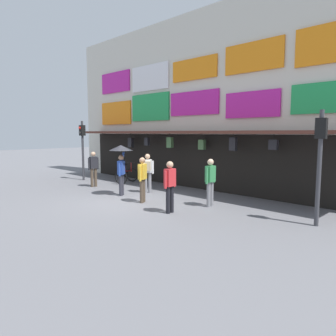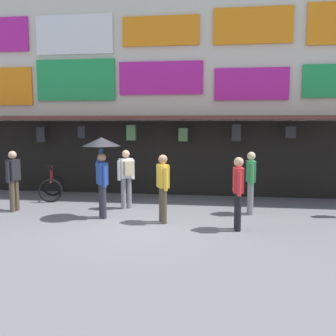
# 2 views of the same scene
# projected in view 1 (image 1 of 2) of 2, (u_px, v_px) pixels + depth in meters

# --- Properties ---
(ground_plane) EXTENTS (80.00, 80.00, 0.00)m
(ground_plane) POSITION_uv_depth(u_px,v_px,m) (126.00, 201.00, 12.00)
(ground_plane) COLOR slate
(shopfront) EXTENTS (18.00, 2.60, 8.00)m
(shopfront) POSITION_uv_depth(u_px,v_px,m) (202.00, 103.00, 14.81)
(shopfront) COLOR beige
(shopfront) RESTS_ON ground
(traffic_light_near) EXTENTS (0.28, 0.33, 3.20)m
(traffic_light_near) POSITION_uv_depth(u_px,v_px,m) (82.00, 141.00, 17.02)
(traffic_light_near) COLOR #38383D
(traffic_light_near) RESTS_ON ground
(traffic_light_far) EXTENTS (0.31, 0.34, 3.20)m
(traffic_light_far) POSITION_uv_depth(u_px,v_px,m) (320.00, 149.00, 8.55)
(traffic_light_far) COLOR #38383D
(traffic_light_far) RESTS_ON ground
(bicycle_parked) EXTENTS (1.09, 1.34, 1.05)m
(bicycle_parked) POSITION_uv_depth(u_px,v_px,m) (127.00, 175.00, 16.19)
(bicycle_parked) COLOR black
(bicycle_parked) RESTS_ON ground
(pedestrian_in_white) EXTENTS (0.27, 0.53, 1.68)m
(pedestrian_in_white) POSITION_uv_depth(u_px,v_px,m) (93.00, 167.00, 15.03)
(pedestrian_in_white) COLOR brown
(pedestrian_in_white) RESTS_ON ground
(pedestrian_in_black) EXTENTS (0.47, 0.47, 1.68)m
(pedestrian_in_black) POSITION_uv_depth(u_px,v_px,m) (148.00, 170.00, 13.49)
(pedestrian_in_black) COLOR gray
(pedestrian_in_black) RESTS_ON ground
(pedestrian_in_purple) EXTENTS (0.36, 0.48, 1.68)m
(pedestrian_in_purple) POSITION_uv_depth(u_px,v_px,m) (142.00, 177.00, 11.62)
(pedestrian_in_purple) COLOR brown
(pedestrian_in_purple) RESTS_ON ground
(pedestrian_in_yellow) EXTENTS (0.24, 0.53, 1.68)m
(pedestrian_in_yellow) POSITION_uv_depth(u_px,v_px,m) (170.00, 184.00, 10.09)
(pedestrian_in_yellow) COLOR black
(pedestrian_in_yellow) RESTS_ON ground
(pedestrian_with_umbrella) EXTENTS (0.96, 0.96, 2.08)m
(pedestrian_with_umbrella) POSITION_uv_depth(u_px,v_px,m) (121.00, 156.00, 12.84)
(pedestrian_with_umbrella) COLOR #2D2D38
(pedestrian_with_umbrella) RESTS_ON ground
(pedestrian_in_blue) EXTENTS (0.24, 0.53, 1.68)m
(pedestrian_in_blue) POSITION_uv_depth(u_px,v_px,m) (210.00, 180.00, 10.98)
(pedestrian_in_blue) COLOR gray
(pedestrian_in_blue) RESTS_ON ground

